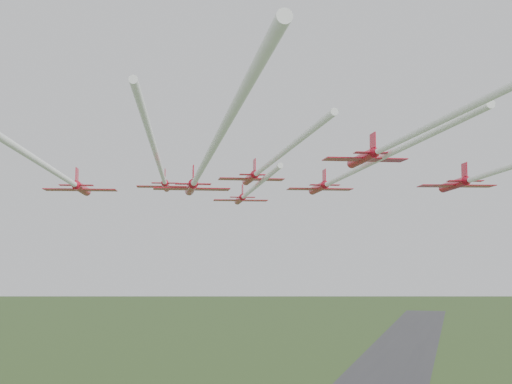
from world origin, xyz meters
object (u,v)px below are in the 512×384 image
(jet_row3_mid, at_px, (264,168))
(jet_row4_left, at_px, (201,169))
(jet_row3_left, at_px, (51,169))
(jet_row4_right, at_px, (391,145))
(jet_row3_right, at_px, (486,175))
(jet_row2_right, at_px, (345,175))
(jet_lead, at_px, (247,193))
(jet_row2_left, at_px, (161,170))

(jet_row3_mid, bearing_deg, jet_row4_left, -113.48)
(jet_row3_left, height_order, jet_row4_right, jet_row4_right)
(jet_row3_mid, relative_size, jet_row3_right, 0.89)
(jet_row2_right, relative_size, jet_row4_right, 1.46)
(jet_row2_right, xyz_separation_m, jet_row4_right, (7.69, -22.55, -0.02))
(jet_row2_right, relative_size, jet_row3_right, 1.22)
(jet_lead, height_order, jet_row4_right, jet_row4_right)
(jet_row2_right, bearing_deg, jet_lead, 117.67)
(jet_row2_left, distance_m, jet_row3_right, 37.31)
(jet_lead, bearing_deg, jet_row2_left, -121.26)
(jet_row2_right, xyz_separation_m, jet_row3_mid, (-7.32, -11.66, -0.25))
(jet_lead, xyz_separation_m, jet_row3_mid, (9.50, -25.69, 0.31))
(jet_row2_left, xyz_separation_m, jet_row3_mid, (13.11, -1.58, -0.43))
(jet_lead, xyz_separation_m, jet_row3_right, (33.38, -19.42, -0.51))
(jet_row2_left, bearing_deg, jet_row4_right, -45.00)
(jet_lead, height_order, jet_row3_right, jet_lead)
(jet_lead, bearing_deg, jet_row3_mid, -92.45)
(jet_row3_right, bearing_deg, jet_row2_left, 168.80)
(jet_row2_right, height_order, jet_row4_left, jet_row2_right)
(jet_row3_left, bearing_deg, jet_row3_right, 7.10)
(jet_lead, distance_m, jet_row3_mid, 27.39)
(jet_lead, xyz_separation_m, jet_row3_left, (-7.82, -41.08, -1.17))
(jet_lead, xyz_separation_m, jet_row2_left, (-3.61, -24.11, 0.75))
(jet_row2_right, bearing_deg, jet_row4_right, -93.67)
(jet_row2_left, distance_m, jet_row4_left, 26.59)
(jet_row2_right, bearing_deg, jet_row4_left, -124.53)
(jet_row2_left, height_order, jet_row3_left, jet_row2_left)
(jet_lead, relative_size, jet_row2_left, 0.72)
(jet_row4_right, bearing_deg, jet_row2_right, 84.95)
(jet_lead, distance_m, jet_row4_right, 44.04)
(jet_row2_right, height_order, jet_row4_right, jet_row2_right)
(jet_row2_left, bearing_deg, jet_row4_left, -80.45)
(jet_lead, height_order, jet_row2_left, jet_row2_left)
(jet_lead, relative_size, jet_row4_left, 0.84)
(jet_row2_left, height_order, jet_row4_left, jet_row2_left)
(jet_row4_left, bearing_deg, jet_row3_mid, 66.91)
(jet_row2_right, distance_m, jet_row4_right, 23.83)
(jet_row2_right, bearing_deg, jet_row3_right, -40.54)
(jet_row3_left, bearing_deg, jet_row2_left, 55.43)
(jet_row2_left, bearing_deg, jet_row2_right, 5.17)
(jet_row2_left, relative_size, jet_row2_right, 1.07)
(jet_row3_mid, xyz_separation_m, jet_row4_left, (0.34, -21.13, -2.79))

